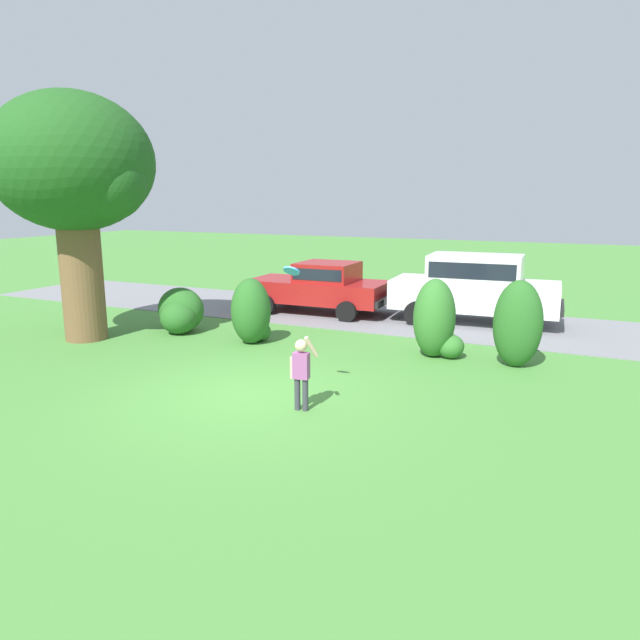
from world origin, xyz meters
name	(u,v)px	position (x,y,z in m)	size (l,w,h in m)	color
ground_plane	(251,395)	(0.00, 0.00, 0.00)	(80.00, 80.00, 0.00)	#478438
driveway_strip	(386,317)	(0.00, 7.60, 0.01)	(28.00, 4.40, 0.02)	slate
oak_tree_large	(78,173)	(-5.93, 2.01, 4.05)	(3.84, 3.90, 5.92)	brown
shrub_near_tree	(180,312)	(-4.29, 3.50, 0.53)	(1.28, 1.28, 1.16)	#286023
shrub_centre_left	(252,313)	(-1.96, 3.26, 0.75)	(0.95, 1.04, 1.59)	#286023
shrub_centre	(436,321)	(2.37, 3.93, 0.81)	(1.14, 1.01, 1.75)	#33702B
shrub_centre_right	(518,324)	(4.09, 3.88, 0.91)	(1.00, 0.81, 1.83)	#286023
parked_sedan	(321,285)	(-2.03, 7.39, 0.85)	(4.44, 2.18, 1.56)	maroon
parked_suv	(474,285)	(2.47, 7.87, 1.08)	(4.79, 2.28, 1.92)	white
child_thrower	(301,369)	(1.18, -0.30, 0.72)	(0.44, 0.29, 1.29)	#383842
frisbee	(292,271)	(0.88, -0.03, 2.29)	(0.28, 0.24, 0.18)	#337FDB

